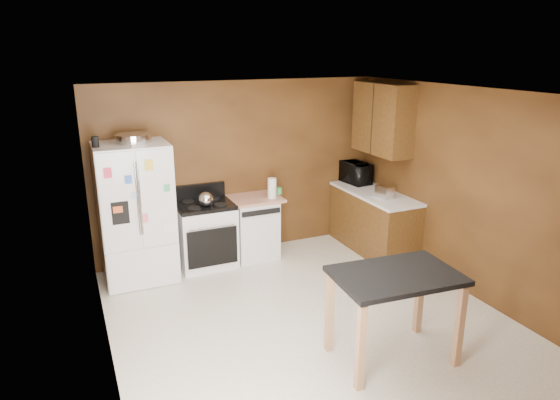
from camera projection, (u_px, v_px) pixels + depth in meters
floor at (309, 320)px, 5.59m from camera, size 4.50×4.50×0.00m
ceiling at (314, 93)px, 4.86m from camera, size 4.50×4.50×0.00m
wall_back at (240, 169)px, 7.20m from camera, size 4.20×0.00×4.20m
wall_front at (468, 315)px, 3.26m from camera, size 4.20×0.00×4.20m
wall_left at (100, 245)px, 4.42m from camera, size 0.00×4.50×4.50m
wall_right at (466, 192)px, 6.04m from camera, size 0.00×4.50×4.50m
roasting_pan at (133, 138)px, 6.15m from camera, size 0.44×0.44×0.11m
pen_cup at (95, 142)px, 5.86m from camera, size 0.09×0.09×0.13m
kettle at (206, 199)px, 6.61m from camera, size 0.20×0.20×0.20m
paper_towel at (272, 188)px, 7.01m from camera, size 0.16×0.16×0.29m
green_canister at (279, 191)px, 7.23m from camera, size 0.10×0.10×0.10m
toaster at (384, 192)px, 6.99m from camera, size 0.18×0.26×0.17m
microwave at (355, 173)px, 7.77m from camera, size 0.42×0.58×0.30m
refrigerator at (136, 213)px, 6.37m from camera, size 0.90×0.80×1.80m
gas_range at (206, 233)px, 6.90m from camera, size 0.76×0.68×1.10m
dishwasher at (254, 226)px, 7.20m from camera, size 0.78×0.63×0.89m
right_cabinets at (376, 191)px, 7.33m from camera, size 0.63×1.58×2.45m
island at (395, 287)px, 4.70m from camera, size 1.21×0.86×0.91m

